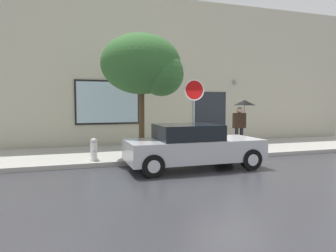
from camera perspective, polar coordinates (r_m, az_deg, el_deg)
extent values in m
plane|color=#333338|center=(10.28, 11.53, -7.18)|extent=(60.00, 60.00, 0.00)
cube|color=#A3A099|center=(12.92, 4.91, -4.46)|extent=(20.00, 4.00, 0.15)
cube|color=beige|center=(15.18, 1.23, 9.79)|extent=(20.00, 0.40, 7.00)
cube|color=black|center=(14.12, -11.09, 4.33)|extent=(2.88, 0.06, 1.98)
cube|color=silver|center=(14.09, -11.08, 4.33)|extent=(2.72, 0.03, 1.82)
cube|color=#262B33|center=(15.59, 7.70, 2.98)|extent=(1.80, 0.04, 1.80)
cone|color=#99999E|center=(16.17, 12.46, 7.92)|extent=(0.22, 0.24, 0.24)
cube|color=#B7BABF|center=(9.63, 4.76, -4.36)|extent=(4.18, 1.77, 0.64)
cube|color=black|center=(9.49, 3.62, -1.12)|extent=(1.88, 1.56, 0.46)
cylinder|color=black|center=(11.07, 10.49, -4.68)|extent=(0.64, 0.22, 0.64)
cylinder|color=silver|center=(11.07, 10.49, -4.68)|extent=(0.35, 0.24, 0.35)
cylinder|color=black|center=(9.69, 15.15, -6.01)|extent=(0.64, 0.22, 0.64)
cylinder|color=silver|center=(9.69, 15.15, -6.01)|extent=(0.35, 0.24, 0.35)
cylinder|color=black|center=(9.98, -5.32, -5.59)|extent=(0.64, 0.22, 0.64)
cylinder|color=silver|center=(9.98, -5.32, -5.59)|extent=(0.35, 0.24, 0.35)
cylinder|color=black|center=(8.42, -2.82, -7.39)|extent=(0.64, 0.22, 0.64)
cylinder|color=silver|center=(8.42, -2.82, -7.39)|extent=(0.35, 0.24, 0.35)
cylinder|color=white|center=(10.40, -13.58, -4.51)|extent=(0.22, 0.22, 0.62)
sphere|color=#BBBBB7|center=(10.36, -13.61, -2.82)|extent=(0.23, 0.23, 0.23)
cylinder|color=#BBBBB7|center=(10.24, -13.51, -4.47)|extent=(0.09, 0.12, 0.09)
cylinder|color=#BBBBB7|center=(10.56, -13.66, -4.22)|extent=(0.09, 0.12, 0.09)
cylinder|color=white|center=(10.45, -13.56, -6.02)|extent=(0.30, 0.30, 0.06)
cylinder|color=black|center=(12.82, 12.59, -2.32)|extent=(0.14, 0.14, 0.87)
cylinder|color=black|center=(12.94, 13.46, -2.27)|extent=(0.14, 0.14, 0.87)
cube|color=black|center=(12.82, 13.08, 1.00)|extent=(0.51, 0.22, 0.62)
sphere|color=tan|center=(12.81, 13.11, 2.90)|extent=(0.24, 0.24, 0.24)
cylinder|color=#4C4C51|center=(12.93, 13.96, 2.12)|extent=(0.02, 0.02, 0.90)
cone|color=black|center=(12.92, 14.00, 4.22)|extent=(0.90, 0.90, 0.22)
cylinder|color=#4C3823|center=(10.97, -4.93, 0.90)|extent=(0.21, 0.21, 2.47)
ellipsoid|color=#33662D|center=(11.04, -4.99, 11.40)|extent=(2.83, 2.41, 2.12)
sphere|color=#33662D|center=(10.82, -1.21, 9.67)|extent=(1.56, 1.56, 1.56)
cylinder|color=gray|center=(11.04, 4.78, 1.49)|extent=(0.07, 0.07, 2.69)
cylinder|color=white|center=(11.01, 4.89, 6.67)|extent=(0.76, 0.02, 0.76)
cylinder|color=red|center=(10.99, 4.92, 6.68)|extent=(0.66, 0.02, 0.66)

